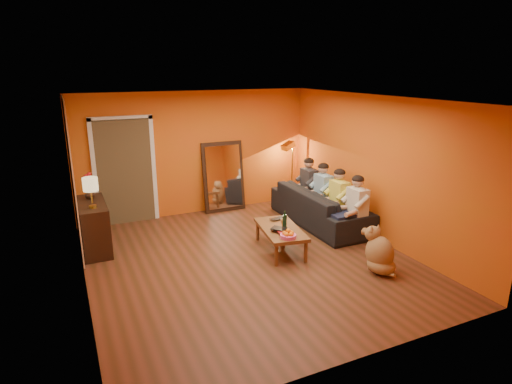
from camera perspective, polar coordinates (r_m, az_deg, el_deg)
name	(u,v)px	position (r m, az deg, el deg)	size (l,w,h in m)	color
room_shell	(240,179)	(6.99, -2.16, 1.75)	(5.00, 5.50, 2.60)	brown
white_accent	(72,176)	(7.83, -23.32, 1.99)	(0.02, 1.90, 2.58)	white
doorway_recess	(124,171)	(9.01, -17.18, 2.70)	(1.06, 0.30, 2.10)	#3F2D19
door_jamb_left	(95,175)	(8.84, -20.72, 2.12)	(0.08, 0.06, 2.20)	white
door_jamb_right	(154,169)	(8.98, -13.48, 2.94)	(0.08, 0.06, 2.20)	white
door_header	(120,118)	(8.71, -17.66, 9.39)	(1.22, 0.06, 0.08)	white
mirror_frame	(223,177)	(9.36, -4.37, 2.06)	(0.92, 0.06, 1.52)	black
mirror_glass	(224,177)	(9.32, -4.28, 2.01)	(0.78, 0.02, 1.36)	white
sideboard	(94,226)	(7.89, -20.78, -4.29)	(0.44, 1.18, 0.85)	black
table_lamp	(91,193)	(7.40, -21.11, -0.11)	(0.24, 0.24, 0.51)	beige
sofa	(320,206)	(8.71, 8.51, -1.92)	(0.96, 2.46, 0.72)	black
coffee_table	(280,239)	(7.41, 3.26, -6.30)	(0.62, 1.22, 0.42)	brown
floor_lamp	(292,174)	(9.75, 4.83, 2.38)	(0.30, 0.24, 1.44)	gold
dog	(380,249)	(6.88, 16.19, -7.37)	(0.40, 0.63, 0.74)	#9F6D48
person_far_left	(357,208)	(7.93, 13.31, -2.10)	(0.70, 0.44, 1.22)	beige
person_mid_left	(339,200)	(8.35, 11.01, -1.04)	(0.70, 0.44, 1.22)	#DFDC4A
person_mid_right	(323,193)	(8.78, 8.93, -0.07)	(0.70, 0.44, 1.22)	#87B3D0
person_far_right	(309,186)	(9.22, 7.05, 0.81)	(0.70, 0.44, 1.22)	#2F2E33
fruit_bowl	(288,233)	(6.89, 4.32, -5.51)	(0.26, 0.26, 0.16)	#DE4E94
wine_bottle	(285,220)	(7.26, 3.84, -3.71)	(0.07, 0.07, 0.31)	black
tumbler	(283,222)	(7.47, 3.67, -4.01)	(0.10, 0.10, 0.09)	#B27F3F
laptop	(280,219)	(7.70, 3.25, -3.64)	(0.34, 0.22, 0.03)	black
book_lower	(277,233)	(7.09, 2.76, -5.45)	(0.20, 0.27, 0.03)	black
book_mid	(277,231)	(7.09, 2.80, -5.24)	(0.19, 0.26, 0.02)	red
book_upper	(277,230)	(7.06, 2.80, -5.14)	(0.18, 0.25, 0.02)	black
vase	(90,194)	(7.97, -21.30, -0.24)	(0.17, 0.17, 0.18)	black
flowers	(88,179)	(7.91, -21.50, 1.65)	(0.17, 0.17, 0.48)	red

